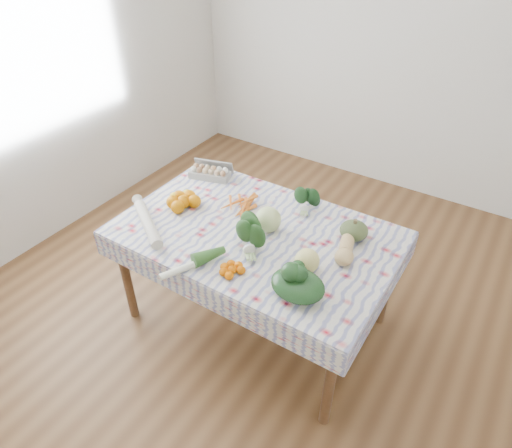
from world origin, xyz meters
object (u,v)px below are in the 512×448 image
at_px(dining_table, 256,242).
at_px(cabbage, 268,220).
at_px(egg_carton, 210,173).
at_px(grapefruit, 307,261).
at_px(kabocha_squash, 354,230).
at_px(butternut_squash, 346,249).

distance_m(dining_table, cabbage, 0.18).
distance_m(egg_carton, grapefruit, 1.14).
relative_size(egg_carton, grapefruit, 2.11).
relative_size(kabocha_squash, grapefruit, 1.23).
bearing_deg(grapefruit, dining_table, 161.25).
relative_size(dining_table, cabbage, 10.13).
height_order(egg_carton, kabocha_squash, kabocha_squash).
height_order(dining_table, kabocha_squash, kabocha_squash).
distance_m(dining_table, kabocha_squash, 0.60).
relative_size(butternut_squash, grapefruit, 1.65).
height_order(dining_table, egg_carton, egg_carton).
xyz_separation_m(egg_carton, grapefruit, (1.03, -0.49, 0.03)).
bearing_deg(cabbage, egg_carton, 155.99).
relative_size(dining_table, kabocha_squash, 9.57).
relative_size(dining_table, butternut_squash, 7.12).
xyz_separation_m(cabbage, butternut_squash, (0.49, 0.02, -0.03)).
relative_size(cabbage, grapefruit, 1.16).
xyz_separation_m(dining_table, cabbage, (0.05, 0.05, 0.16)).
bearing_deg(dining_table, egg_carton, 150.37).
bearing_deg(kabocha_squash, cabbage, -155.83).
distance_m(kabocha_squash, cabbage, 0.51).
distance_m(cabbage, butternut_squash, 0.50).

